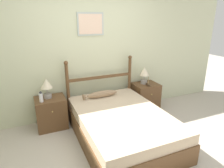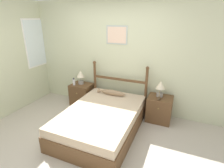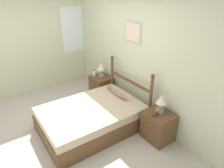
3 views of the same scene
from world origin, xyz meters
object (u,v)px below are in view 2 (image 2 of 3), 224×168
table_lamp_right (160,87)px  fish_pillow (111,92)px  bottle (74,82)px  nightstand_left (82,94)px  nightstand_right (159,109)px  table_lamp_left (81,75)px  bed (102,120)px  model_boat (159,98)px

table_lamp_right → fish_pillow: size_ratio=0.53×
table_lamp_right → bottle: table_lamp_right is taller
nightstand_left → nightstand_right: same height
table_lamp_left → fish_pillow: bearing=-10.9°
bed → bottle: 1.41m
table_lamp_left → table_lamp_right: 1.98m
table_lamp_left → table_lamp_right: (1.98, 0.00, 0.00)m
nightstand_right → model_boat: 0.33m
nightstand_left → model_boat: model_boat is taller
nightstand_left → nightstand_right: size_ratio=1.00×
table_lamp_right → fish_pillow: bearing=-170.2°
fish_pillow → nightstand_right: bearing=7.4°
table_lamp_left → model_boat: bearing=-4.2°
model_boat → bottle: bearing=179.8°
bed → nightstand_right: (0.99, 0.84, 0.04)m
bed → model_boat: 1.27m
bed → nightstand_left: (-0.99, 0.84, 0.04)m
nightstand_left → nightstand_right: (1.98, 0.00, 0.00)m
nightstand_left → table_lamp_right: size_ratio=1.58×
nightstand_right → fish_pillow: size_ratio=0.83×
nightstand_right → table_lamp_left: size_ratio=1.58×
bottle → bed: bearing=-33.1°
bed → table_lamp_right: 1.42m
nightstand_right → table_lamp_right: table_lamp_right is taller
bottle → fish_pillow: size_ratio=0.28×
bed → fish_pillow: size_ratio=2.93×
bed → table_lamp_right: size_ratio=5.57×
nightstand_left → bottle: bearing=-144.5°
nightstand_right → table_lamp_right: size_ratio=1.58×
nightstand_left → table_lamp_left: 0.51m
bed → table_lamp_right: bearing=42.6°
nightstand_right → fish_pillow: 1.13m
nightstand_left → fish_pillow: size_ratio=0.83×
nightstand_left → model_boat: (1.96, -0.11, 0.31)m
bed → bottle: (-1.14, 0.74, 0.41)m
table_lamp_left → model_boat: 2.00m
table_lamp_left → model_boat: table_lamp_left is taller
table_lamp_left → table_lamp_right: same height
nightstand_left → bottle: bottle is taller
nightstand_right → table_lamp_left: 2.07m
table_lamp_left → bottle: 0.23m
table_lamp_left → fish_pillow: (0.92, -0.18, -0.24)m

